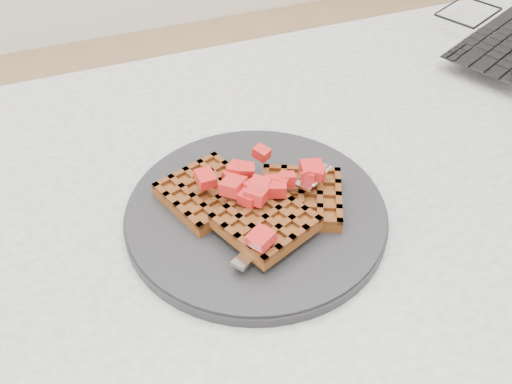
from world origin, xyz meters
The scene contains 5 objects.
table centered at (0.00, 0.00, 0.64)m, with size 1.20×0.80×0.75m.
plate centered at (-0.14, 0.00, 0.76)m, with size 0.29×0.29×0.02m, color black.
waffles centered at (-0.14, 0.00, 0.78)m, with size 0.21×0.19×0.03m.
strawberry_pile centered at (-0.14, 0.00, 0.80)m, with size 0.15×0.15×0.02m, color #A60406, non-canonical shape.
fork centered at (-0.11, -0.02, 0.77)m, with size 0.02×0.18×0.02m, color silver, non-canonical shape.
Camera 1 is at (-0.30, -0.42, 1.21)m, focal length 40.00 mm.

